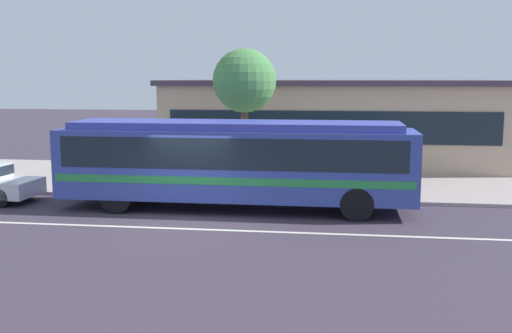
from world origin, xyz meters
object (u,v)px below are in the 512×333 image
at_px(pedestrian_walking_along_curb, 406,170).
at_px(pedestrian_standing_by_tree, 168,161).
at_px(pedestrian_waiting_near_sign, 177,163).
at_px(street_tree_near_stop, 245,82).
at_px(bus_stop_sign, 381,154).
at_px(transit_bus, 236,159).

relative_size(pedestrian_walking_along_curb, pedestrian_standing_by_tree, 1.05).
distance_m(pedestrian_waiting_near_sign, pedestrian_standing_by_tree, 1.01).
bearing_deg(pedestrian_standing_by_tree, street_tree_near_stop, 8.59).
xyz_separation_m(pedestrian_standing_by_tree, bus_stop_sign, (7.88, -1.62, 0.63)).
xyz_separation_m(pedestrian_waiting_near_sign, pedestrian_walking_along_curb, (8.18, -0.49, -0.02)).
bearing_deg(pedestrian_walking_along_curb, pedestrian_waiting_near_sign, 176.56).
xyz_separation_m(bus_stop_sign, street_tree_near_stop, (-4.99, 2.06, 2.38)).
relative_size(pedestrian_waiting_near_sign, pedestrian_standing_by_tree, 1.07).
relative_size(transit_bus, pedestrian_walking_along_curb, 6.73).
distance_m(pedestrian_waiting_near_sign, bus_stop_sign, 7.39).
height_order(pedestrian_walking_along_curb, pedestrian_standing_by_tree, pedestrian_walking_along_curb).
distance_m(pedestrian_walking_along_curb, street_tree_near_stop, 6.79).
bearing_deg(bus_stop_sign, pedestrian_walking_along_curb, 18.41).
xyz_separation_m(pedestrian_waiting_near_sign, bus_stop_sign, (7.32, -0.78, 0.56)).
bearing_deg(pedestrian_waiting_near_sign, pedestrian_walking_along_curb, -3.44).
height_order(pedestrian_waiting_near_sign, bus_stop_sign, bus_stop_sign).
height_order(transit_bus, pedestrian_waiting_near_sign, transit_bus).
bearing_deg(bus_stop_sign, pedestrian_waiting_near_sign, 173.93).
height_order(pedestrian_walking_along_curb, bus_stop_sign, bus_stop_sign).
height_order(pedestrian_walking_along_curb, street_tree_near_stop, street_tree_near_stop).
relative_size(pedestrian_walking_along_curb, bus_stop_sign, 0.69).
bearing_deg(street_tree_near_stop, pedestrian_waiting_near_sign, -151.25).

